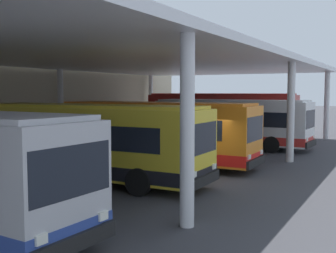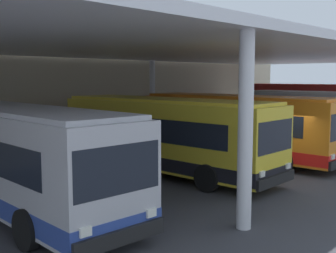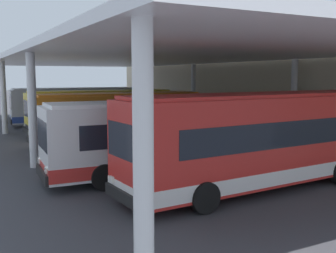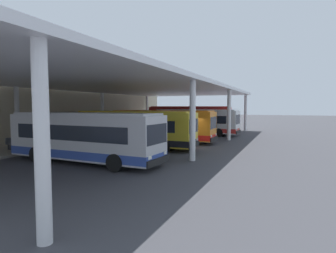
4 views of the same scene
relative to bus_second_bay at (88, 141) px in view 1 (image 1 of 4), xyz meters
The scene contains 7 objects.
ground_plane 4.93m from the bus_second_bay, 53.71° to the right, with size 200.00×200.00×0.00m, color #3D3D42.
platform_kerb 8.61m from the bus_second_bay, 71.05° to the left, with size 42.00×4.50×0.18m, color gray.
canopy_shelter 4.90m from the bus_second_bay, 32.58° to the left, with size 40.00×17.00×5.55m.
bus_second_bay is the anchor object (origin of this frame).
bus_middle_bay 4.73m from the bus_second_bay, ahead, with size 2.74×10.54×3.17m.
bus_far_bay 13.12m from the bus_second_bay, ahead, with size 3.04×10.63×3.17m.
bus_departing 16.52m from the bus_second_bay, ahead, with size 3.24×11.47×3.57m.
Camera 1 is at (-16.40, -7.52, 3.69)m, focal length 45.31 mm.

